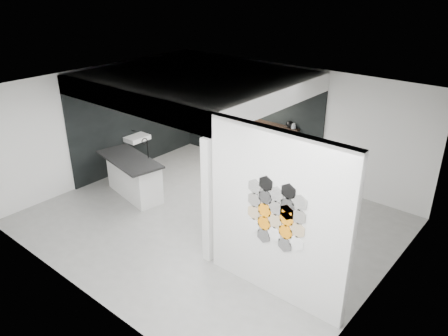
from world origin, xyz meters
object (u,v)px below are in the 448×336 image
at_px(wall_basin, 137,138).
at_px(glass_bowl, 293,127).
at_px(bottle_dark, 244,114).
at_px(utensil_cup, 220,109).
at_px(stockpot, 225,108).
at_px(partition_panel, 277,217).
at_px(glass_vase, 294,126).
at_px(kitchen_island, 134,176).
at_px(kettle, 290,124).

height_order(wall_basin, glass_bowl, glass_bowl).
relative_size(bottle_dark, utensil_cup, 1.56).
xyz_separation_m(wall_basin, stockpot, (1.22, 2.07, 0.57)).
bearing_deg(stockpot, wall_basin, -120.65).
height_order(partition_panel, utensil_cup, partition_panel).
height_order(wall_basin, utensil_cup, utensil_cup).
height_order(glass_bowl, utensil_cup, utensil_cup).
xyz_separation_m(wall_basin, glass_vase, (3.39, 2.07, 0.53)).
distance_m(wall_basin, kitchen_island, 1.56).
xyz_separation_m(wall_basin, utensil_cup, (1.07, 2.07, 0.51)).
bearing_deg(glass_bowl, stockpot, 180.00).
height_order(kitchen_island, stockpot, stockpot).
height_order(partition_panel, bottle_dark, partition_panel).
xyz_separation_m(glass_vase, utensil_cup, (-2.32, 0.00, -0.02)).
bearing_deg(partition_panel, stockpot, 137.66).
xyz_separation_m(kitchen_island, utensil_cup, (-0.03, 3.12, 0.88)).
height_order(stockpot, kettle, stockpot).
bearing_deg(utensil_cup, glass_bowl, 0.00).
bearing_deg(utensil_cup, kitchen_island, -89.49).
relative_size(stockpot, glass_vase, 2.05).
xyz_separation_m(stockpot, kettle, (2.06, 0.00, -0.02)).
height_order(wall_basin, kettle, kettle).
distance_m(stockpot, glass_vase, 2.17).
relative_size(kettle, glass_vase, 1.56).
height_order(partition_panel, wall_basin, partition_panel).
distance_m(partition_panel, glass_vase, 4.39).
bearing_deg(kitchen_island, utensil_cup, 101.67).
bearing_deg(utensil_cup, bottle_dark, 0.00).
relative_size(kitchen_island, utensil_cup, 21.51).
bearing_deg(stockpot, kitchen_island, -92.36).
relative_size(partition_panel, wall_basin, 4.67).
bearing_deg(kettle, utensil_cup, 158.47).
relative_size(stockpot, utensil_cup, 2.82).
distance_m(wall_basin, glass_bowl, 4.00).
xyz_separation_m(wall_basin, glass_bowl, (3.39, 2.07, 0.51)).
relative_size(glass_bowl, utensil_cup, 1.36).
bearing_deg(kettle, kitchen_island, -146.60).
height_order(glass_vase, bottle_dark, bottle_dark).
bearing_deg(kettle, glass_bowl, -21.53).
height_order(kettle, glass_bowl, kettle).
bearing_deg(utensil_cup, stockpot, 0.00).
relative_size(wall_basin, glass_vase, 4.90).
bearing_deg(glass_vase, utensil_cup, 180.00).
distance_m(kitchen_island, utensil_cup, 3.24).
relative_size(kitchen_island, glass_bowl, 15.80).
bearing_deg(utensil_cup, glass_vase, 0.00).
distance_m(wall_basin, glass_vase, 4.00).
bearing_deg(utensil_cup, wall_basin, -117.33).
height_order(glass_vase, utensil_cup, glass_vase).
relative_size(wall_basin, stockpot, 2.39).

